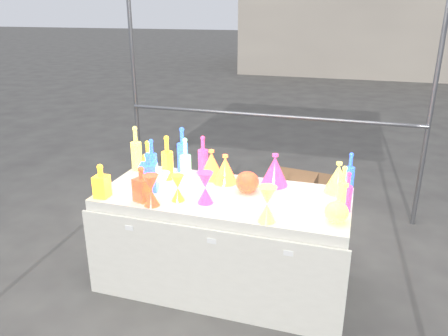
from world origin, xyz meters
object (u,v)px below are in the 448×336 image
(display_table, at_px, (224,240))
(decanter_0, at_px, (101,181))
(cardboard_box_closed, at_px, (293,190))
(lampshade_0, at_px, (225,169))
(bottle_0, at_px, (148,160))
(hourglass_0, at_px, (151,190))

(display_table, xyz_separation_m, decanter_0, (-0.81, -0.30, 0.50))
(cardboard_box_closed, distance_m, decanter_0, 2.32)
(display_table, distance_m, lampshade_0, 0.54)
(bottle_0, height_order, lampshade_0, bottle_0)
(hourglass_0, bearing_deg, display_table, 38.41)
(cardboard_box_closed, height_order, hourglass_0, hourglass_0)
(display_table, distance_m, cardboard_box_closed, 1.65)
(display_table, bearing_deg, bottle_0, 168.88)
(hourglass_0, xyz_separation_m, lampshade_0, (0.35, 0.55, 0.00))
(decanter_0, bearing_deg, bottle_0, 69.07)
(cardboard_box_closed, relative_size, decanter_0, 1.88)
(hourglass_0, bearing_deg, decanter_0, 176.62)
(display_table, relative_size, bottle_0, 5.95)
(bottle_0, bearing_deg, hourglass_0, -61.28)
(lampshade_0, bearing_deg, decanter_0, -162.35)
(display_table, relative_size, hourglass_0, 8.35)
(hourglass_0, bearing_deg, bottle_0, 118.72)
(lampshade_0, bearing_deg, bottle_0, 171.64)
(cardboard_box_closed, relative_size, lampshade_0, 2.08)
(cardboard_box_closed, xyz_separation_m, hourglass_0, (-0.70, -1.94, 0.69))
(cardboard_box_closed, xyz_separation_m, lampshade_0, (-0.34, -1.39, 0.69))
(hourglass_0, distance_m, lampshade_0, 0.65)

